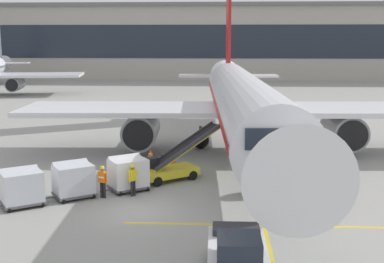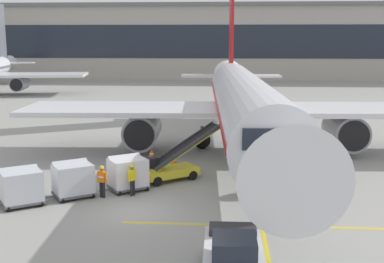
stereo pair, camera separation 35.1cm
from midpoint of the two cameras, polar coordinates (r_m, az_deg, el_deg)
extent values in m
plane|color=gray|center=(24.77, -6.78, -9.07)|extent=(600.00, 600.00, 0.00)
cylinder|color=silver|center=(36.08, 5.55, 3.31)|extent=(5.51, 32.34, 4.04)
cube|color=red|center=(36.08, 5.55, 3.31)|extent=(5.50, 31.06, 0.48)
cone|color=silver|center=(18.40, 10.44, -3.95)|extent=(4.02, 4.21, 3.83)
cone|color=silver|center=(55.23, 3.82, 6.19)|extent=(3.72, 6.61, 3.43)
cube|color=silver|center=(37.20, -7.67, 2.54)|extent=(15.57, 7.14, 0.36)
cylinder|color=#93969E|center=(36.66, -6.08, 0.19)|extent=(2.69, 4.30, 2.50)
cylinder|color=black|center=(34.57, -6.48, -0.45)|extent=(2.13, 0.22, 2.13)
cube|color=silver|center=(38.61, 18.04, 2.41)|extent=(15.57, 7.14, 0.36)
cylinder|color=#93969E|center=(37.91, 16.64, 0.15)|extent=(2.69, 4.30, 2.50)
cylinder|color=black|center=(35.90, 17.57, -0.47)|extent=(2.13, 0.22, 2.13)
cube|color=red|center=(53.47, 3.99, 11.76)|extent=(0.46, 3.87, 9.66)
cube|color=silver|center=(53.28, 3.94, 6.35)|extent=(10.51, 3.05, 0.20)
cube|color=#1E2633|center=(20.99, 9.19, -0.41)|extent=(2.91, 1.94, 0.89)
cylinder|color=#47474C|center=(27.14, 7.22, -4.68)|extent=(0.22, 0.22, 1.07)
sphere|color=black|center=(27.29, 7.20, -5.76)|extent=(1.31, 1.31, 1.31)
cylinder|color=#47474C|center=(37.94, 0.72, -0.19)|extent=(0.22, 0.22, 1.07)
sphere|color=black|center=(38.04, 0.71, -0.98)|extent=(1.31, 1.31, 1.31)
cylinder|color=#47474C|center=(38.44, 9.78, -0.20)|extent=(0.22, 0.22, 1.07)
sphere|color=black|center=(38.54, 9.75, -0.98)|extent=(1.31, 1.31, 1.31)
cube|color=gold|center=(29.74, -2.98, -4.62)|extent=(3.69, 3.29, 0.44)
cube|color=black|center=(29.46, -4.92, -3.65)|extent=(0.81, 0.81, 0.70)
cylinder|color=#333338|center=(29.76, -3.77, -3.38)|extent=(0.08, 0.08, 0.80)
cube|color=gold|center=(29.99, -1.10, -1.82)|extent=(4.37, 3.53, 2.40)
cube|color=black|center=(29.97, -1.10, -1.66)|extent=(4.17, 3.33, 2.25)
cube|color=#333338|center=(29.60, -0.65, -1.75)|extent=(3.83, 2.81, 2.43)
cube|color=#333338|center=(30.33, -1.54, -1.45)|extent=(3.83, 2.81, 2.43)
cylinder|color=black|center=(29.78, -0.28, -5.02)|extent=(0.57, 0.49, 0.56)
cylinder|color=black|center=(30.99, -1.75, -4.40)|extent=(0.57, 0.49, 0.56)
cylinder|color=black|center=(28.62, -4.31, -5.71)|extent=(0.57, 0.49, 0.56)
cylinder|color=black|center=(29.88, -5.67, -5.02)|extent=(0.57, 0.49, 0.56)
cube|color=#515156|center=(28.10, -7.58, -6.23)|extent=(2.55, 2.44, 0.12)
cylinder|color=#4C4C51|center=(27.63, -10.17, -6.63)|extent=(0.62, 0.45, 0.07)
cube|color=silver|center=(27.87, -7.62, -4.64)|extent=(2.41, 2.30, 1.50)
cube|color=silver|center=(28.11, -7.98, -3.41)|extent=(2.00, 1.71, 0.74)
cube|color=silver|center=(27.53, -9.48, -4.89)|extent=(0.82, 1.21, 1.38)
sphere|color=black|center=(28.44, -9.61, -6.21)|extent=(0.30, 0.30, 0.30)
sphere|color=black|center=(27.22, -8.57, -6.95)|extent=(0.30, 0.30, 0.30)
sphere|color=black|center=(29.01, -6.65, -5.79)|extent=(0.30, 0.30, 0.30)
sphere|color=black|center=(27.83, -5.50, -6.49)|extent=(0.30, 0.30, 0.30)
cube|color=#515156|center=(27.39, -13.62, -6.89)|extent=(2.55, 2.44, 0.12)
cylinder|color=#4C4C51|center=(27.06, -16.37, -7.27)|extent=(0.62, 0.45, 0.07)
cube|color=silver|center=(27.16, -13.70, -5.26)|extent=(2.41, 2.30, 1.50)
cube|color=silver|center=(27.41, -14.00, -4.00)|extent=(2.00, 1.71, 0.74)
cube|color=silver|center=(26.92, -15.67, -5.51)|extent=(0.82, 1.21, 1.38)
sphere|color=black|center=(27.83, -15.61, -6.84)|extent=(0.30, 0.30, 0.30)
sphere|color=black|center=(26.58, -14.84, -7.63)|extent=(0.30, 0.30, 0.30)
sphere|color=black|center=(28.26, -12.47, -6.43)|extent=(0.30, 0.30, 0.30)
sphere|color=black|center=(27.02, -11.55, -7.19)|extent=(0.30, 0.30, 0.30)
cube|color=#515156|center=(26.79, -19.06, -7.59)|extent=(2.55, 2.44, 0.12)
cube|color=silver|center=(26.55, -19.17, -5.93)|extent=(2.41, 2.30, 1.50)
cube|color=silver|center=(26.81, -19.41, -4.62)|extent=(2.00, 1.71, 0.74)
cube|color=silver|center=(26.40, -21.22, -6.16)|extent=(0.82, 1.21, 1.38)
sphere|color=black|center=(27.32, -21.00, -7.50)|extent=(0.30, 0.30, 0.30)
sphere|color=black|center=(26.04, -20.48, -8.35)|extent=(0.30, 0.30, 0.30)
sphere|color=black|center=(27.59, -17.71, -7.11)|extent=(0.30, 0.30, 0.30)
sphere|color=black|center=(26.33, -17.03, -7.93)|extent=(0.30, 0.30, 0.30)
cube|color=silver|center=(18.14, 4.66, -14.32)|extent=(2.14, 4.42, 0.70)
cube|color=#1E2633|center=(17.13, 4.78, -13.13)|extent=(1.48, 1.55, 0.80)
cube|color=#28282D|center=(19.47, 4.51, -11.01)|extent=(1.79, 0.98, 0.24)
cylinder|color=black|center=(19.56, 7.29, -13.41)|extent=(0.29, 0.76, 0.76)
cylinder|color=black|center=(19.50, 1.71, -13.41)|extent=(0.29, 0.76, 0.76)
cylinder|color=black|center=(26.96, -7.23, -6.46)|extent=(0.15, 0.15, 0.86)
cylinder|color=black|center=(27.09, -6.98, -6.37)|extent=(0.15, 0.15, 0.86)
cube|color=yellow|center=(26.83, -7.14, -4.95)|extent=(0.40, 0.45, 0.58)
cube|color=white|center=(26.91, -7.34, -4.91)|extent=(0.19, 0.30, 0.08)
sphere|color=brown|center=(26.72, -7.16, -4.10)|extent=(0.21, 0.21, 0.21)
sphere|color=yellow|center=(26.70, -7.17, -3.96)|extent=(0.23, 0.23, 0.23)
cylinder|color=yellow|center=(26.67, -7.48, -5.16)|extent=(0.09, 0.09, 0.56)
cylinder|color=yellow|center=(27.01, -6.80, -4.94)|extent=(0.09, 0.09, 0.56)
cylinder|color=black|center=(26.90, -10.32, -6.60)|extent=(0.15, 0.15, 0.86)
cylinder|color=black|center=(27.00, -10.64, -6.54)|extent=(0.15, 0.15, 0.86)
cube|color=orange|center=(26.74, -10.53, -5.10)|extent=(0.44, 0.36, 0.58)
cube|color=white|center=(26.65, -10.68, -5.16)|extent=(0.32, 0.13, 0.08)
sphere|color=brown|center=(26.64, -10.56, -4.25)|extent=(0.21, 0.21, 0.21)
sphere|color=yellow|center=(26.62, -10.56, -4.10)|extent=(0.23, 0.23, 0.23)
cylinder|color=orange|center=(26.63, -10.10, -5.26)|extent=(0.09, 0.09, 0.56)
cylinder|color=orange|center=(26.89, -10.95, -5.13)|extent=(0.09, 0.09, 0.56)
cube|color=black|center=(34.77, -5.01, -3.20)|extent=(0.69, 0.69, 0.05)
cone|color=orange|center=(34.68, -5.02, -2.58)|extent=(0.55, 0.55, 0.73)
cylinder|color=white|center=(34.67, -5.02, -2.52)|extent=(0.30, 0.30, 0.09)
cube|color=black|center=(33.04, -2.46, -3.91)|extent=(0.62, 0.62, 0.05)
cone|color=orange|center=(32.95, -2.46, -3.32)|extent=(0.50, 0.50, 0.65)
cylinder|color=white|center=(32.95, -2.46, -3.26)|extent=(0.27, 0.27, 0.08)
cube|color=yellow|center=(36.76, 6.00, -2.49)|extent=(0.20, 110.00, 0.01)
cube|color=yellow|center=(23.08, 6.84, -10.57)|extent=(12.00, 0.20, 0.01)
cube|color=#A8A399|center=(110.20, -2.24, 10.06)|extent=(124.78, 21.15, 14.37)
cube|color=#1E2633|center=(99.62, -2.82, 10.20)|extent=(121.03, 0.10, 6.47)
cube|color=slate|center=(108.27, -2.38, 14.03)|extent=(123.53, 17.98, 0.70)
cone|color=silver|center=(98.63, -21.06, 7.21)|extent=(3.56, 5.63, 2.80)
cube|color=silver|center=(78.35, -18.48, 6.12)|extent=(16.97, 9.12, 0.36)
cylinder|color=#93969E|center=(78.12, -19.57, 5.15)|extent=(2.68, 4.67, 2.04)
cylinder|color=black|center=(75.94, -19.98, 4.99)|extent=(1.74, 0.38, 1.74)
camera|label=1|loc=(0.18, -90.35, -0.06)|focal=46.82mm
camera|label=2|loc=(0.18, 89.65, 0.06)|focal=46.82mm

